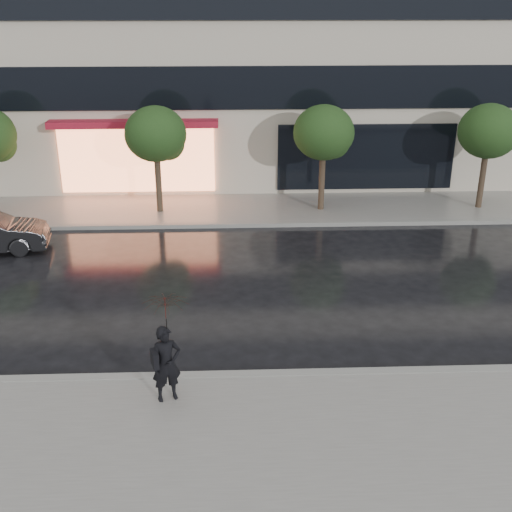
{
  "coord_description": "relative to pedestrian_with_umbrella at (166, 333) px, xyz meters",
  "views": [
    {
      "loc": [
        -0.31,
        -12.74,
        7.84
      ],
      "look_at": [
        0.28,
        2.5,
        1.4
      ],
      "focal_mm": 45.0,
      "sensor_mm": 36.0,
      "label": 1
    }
  ],
  "objects": [
    {
      "name": "tree_mid_east",
      "position": [
        4.7,
        11.84,
        1.31
      ],
      "size": [
        2.2,
        2.2,
        3.99
      ],
      "color": "#33261C",
      "rests_on": "ground"
    },
    {
      "name": "pedestrian_with_umbrella",
      "position": [
        0.0,
        0.0,
        0.0
      ],
      "size": [
        1.16,
        1.17,
        2.29
      ],
      "rotation": [
        0.0,
        0.0,
        0.35
      ],
      "color": "black",
      "rests_on": "sidewalk_near"
    },
    {
      "name": "sidewalk_far",
      "position": [
        1.64,
        12.06,
        -1.56
      ],
      "size": [
        60.0,
        3.5,
        0.12
      ],
      "primitive_type": "cube",
      "color": "slate",
      "rests_on": "ground"
    },
    {
      "name": "tree_far_east",
      "position": [
        10.7,
        11.84,
        1.31
      ],
      "size": [
        2.2,
        2.2,
        3.99
      ],
      "color": "#33261C",
      "rests_on": "ground"
    },
    {
      "name": "curb_far",
      "position": [
        1.64,
        10.31,
        -1.55
      ],
      "size": [
        60.0,
        0.25,
        0.14
      ],
      "primitive_type": "cube",
      "color": "gray",
      "rests_on": "ground"
    },
    {
      "name": "ground",
      "position": [
        1.64,
        1.81,
        -1.62
      ],
      "size": [
        120.0,
        120.0,
        0.0
      ],
      "primitive_type": "plane",
      "color": "black",
      "rests_on": "ground"
    },
    {
      "name": "curb_near",
      "position": [
        1.64,
        0.81,
        -1.55
      ],
      "size": [
        60.0,
        0.25,
        0.14
      ],
      "primitive_type": "cube",
      "color": "gray",
      "rests_on": "ground"
    },
    {
      "name": "sidewalk_near",
      "position": [
        1.64,
        -1.44,
        -1.56
      ],
      "size": [
        60.0,
        4.5,
        0.12
      ],
      "primitive_type": "cube",
      "color": "slate",
      "rests_on": "ground"
    },
    {
      "name": "tree_mid_west",
      "position": [
        -1.3,
        11.84,
        1.31
      ],
      "size": [
        2.2,
        2.2,
        3.99
      ],
      "color": "#33261C",
      "rests_on": "ground"
    }
  ]
}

